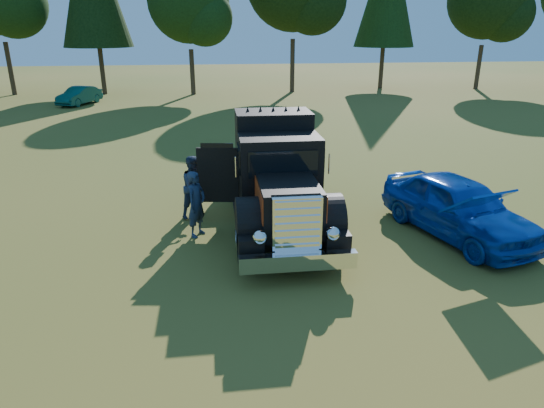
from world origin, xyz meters
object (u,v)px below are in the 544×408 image
Objects in this scene: diamond_t_truck at (277,181)px; hotrod_coupe at (458,207)px; spectator_near at (196,204)px; spectator_far at (195,187)px; distant_teal_car at (79,96)px.

diamond_t_truck reaches higher than hotrod_coupe.
diamond_t_truck reaches higher than spectator_near.
hotrod_coupe reaches higher than spectator_far.
diamond_t_truck is 4.77m from hotrod_coupe.
spectator_far is at bearing -46.60° from distant_teal_car.
hotrod_coupe is (4.58, -1.24, -0.49)m from diamond_t_truck.
diamond_t_truck is at bearing -61.48° from spectator_far.
diamond_t_truck reaches higher than distant_teal_car.
distant_teal_car is at bearing 71.86° from spectator_far.
diamond_t_truck is at bearing -45.35° from spectator_near.
hotrod_coupe is 28.62m from distant_teal_car.
diamond_t_truck is 2.24m from spectator_near.
spectator_near is (-2.15, -0.43, -0.41)m from diamond_t_truck.
diamond_t_truck is 4.10× the size of spectator_near.
spectator_near is at bearing 173.17° from hotrod_coupe.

